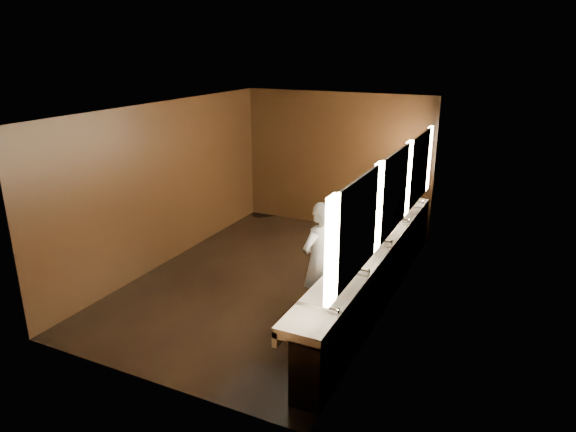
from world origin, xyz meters
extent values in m
plane|color=black|center=(0.00, 0.00, 0.00)|extent=(6.00, 6.00, 0.00)
cube|color=#2D2D2B|center=(0.00, 0.00, 2.80)|extent=(4.00, 6.00, 0.02)
cube|color=black|center=(0.00, 3.00, 1.40)|extent=(4.00, 0.02, 2.80)
cube|color=black|center=(0.00, -3.00, 1.40)|extent=(4.00, 0.02, 2.80)
cube|color=black|center=(-2.00, 0.00, 1.40)|extent=(0.02, 6.00, 2.80)
cube|color=black|center=(2.00, 0.00, 1.40)|extent=(0.02, 6.00, 2.80)
cube|color=black|center=(1.82, 0.00, 0.40)|extent=(0.36, 5.40, 0.81)
cube|color=white|center=(1.73, 0.00, 0.85)|extent=(0.55, 5.40, 0.12)
cube|color=white|center=(1.48, 0.00, 0.77)|extent=(0.06, 5.40, 0.18)
cylinder|color=silver|center=(1.91, -2.20, 0.99)|extent=(0.18, 0.04, 0.04)
cylinder|color=silver|center=(1.91, -1.10, 0.99)|extent=(0.18, 0.04, 0.04)
cylinder|color=silver|center=(1.91, 0.00, 0.99)|extent=(0.18, 0.04, 0.04)
cylinder|color=silver|center=(1.91, 1.10, 0.99)|extent=(0.18, 0.04, 0.04)
cylinder|color=silver|center=(1.91, 2.20, 0.99)|extent=(0.18, 0.04, 0.04)
cube|color=#FFE5B7|center=(1.97, -2.40, 1.75)|extent=(0.06, 0.22, 1.15)
cube|color=white|center=(1.99, -1.60, 1.75)|extent=(0.03, 1.32, 1.15)
cube|color=#FFE5B7|center=(1.97, -0.80, 1.75)|extent=(0.06, 0.23, 1.15)
cube|color=white|center=(1.99, 0.00, 1.75)|extent=(0.03, 1.32, 1.15)
cube|color=#FFE5B7|center=(1.97, 0.80, 1.75)|extent=(0.06, 0.23, 1.15)
cube|color=white|center=(1.99, 1.60, 1.75)|extent=(0.03, 1.32, 1.15)
cube|color=#FFE5B7|center=(1.97, 2.40, 1.75)|extent=(0.06, 0.22, 1.15)
imported|color=#88A1CB|center=(1.18, -0.74, 0.85)|extent=(0.60, 0.72, 1.69)
cylinder|color=black|center=(1.58, -0.81, 0.27)|extent=(0.42, 0.42, 0.55)
camera|label=1|loc=(3.62, -6.82, 3.70)|focal=32.00mm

